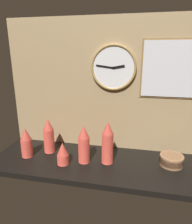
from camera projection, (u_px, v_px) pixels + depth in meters
ground_plane at (97, 163)px, 151.24cm from camera, size 160.00×56.00×4.00cm
wall_tiled_back at (104, 86)px, 160.70cm from camera, size 160.00×3.00×105.00cm
cup_stack_far_left at (26, 142)px, 154.26cm from camera, size 8.58×8.58×23.47cm
cup_stack_center_right at (108, 142)px, 144.03cm from camera, size 8.58×8.58×32.01cm
cup_stack_left at (49, 135)px, 160.63cm from camera, size 8.58×8.58×28.59cm
cup_stack_center_left at (63, 153)px, 144.23cm from camera, size 8.58×8.58×16.64cm
cup_stack_center at (84, 144)px, 145.38cm from camera, size 8.58×8.58×28.59cm
bowl_stack_far_right at (171, 160)px, 143.72cm from camera, size 16.62×16.62×7.70cm
wall_clock at (113, 68)px, 152.17cm from camera, size 35.15×2.70×35.15cm
menu_board at (174, 69)px, 144.61cm from camera, size 46.86×1.32×42.91cm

